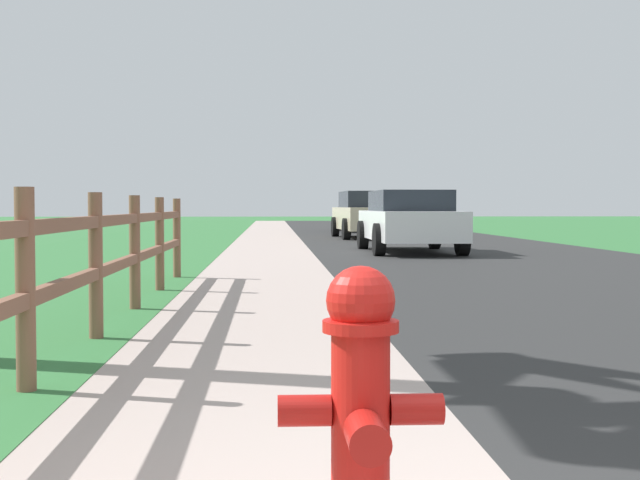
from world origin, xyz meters
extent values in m
plane|color=#306E36|center=(0.00, 25.00, 0.00)|extent=(120.00, 120.00, 0.00)
cube|color=#292929|center=(3.50, 27.00, 0.00)|extent=(7.00, 66.00, 0.01)
cube|color=#AE9B92|center=(-3.00, 27.00, 0.00)|extent=(6.00, 66.00, 0.01)
cube|color=#306E36|center=(-4.50, 27.00, 0.01)|extent=(5.00, 66.00, 0.00)
cylinder|color=red|center=(-0.64, 0.74, 0.35)|extent=(0.18, 0.18, 0.70)
cylinder|color=red|center=(-0.64, 0.74, 0.68)|extent=(0.23, 0.23, 0.03)
sphere|color=red|center=(-0.64, 0.74, 0.76)|extent=(0.21, 0.21, 0.21)
cube|color=#A91511|center=(-0.64, 0.74, 0.83)|extent=(0.04, 0.04, 0.04)
cylinder|color=#A91511|center=(-0.81, 0.74, 0.43)|extent=(0.16, 0.09, 0.09)
cylinder|color=#A91511|center=(-0.47, 0.74, 0.43)|extent=(0.16, 0.09, 0.09)
cylinder|color=#A91511|center=(-0.64, 0.55, 0.39)|extent=(0.12, 0.19, 0.12)
cylinder|color=brown|center=(-2.27, 3.13, 0.57)|extent=(0.11, 0.11, 1.15)
cylinder|color=brown|center=(-2.27, 5.11, 0.57)|extent=(0.11, 0.11, 1.15)
cylinder|color=brown|center=(-2.27, 7.10, 0.57)|extent=(0.11, 0.11, 1.15)
cylinder|color=brown|center=(-2.27, 9.09, 0.57)|extent=(0.11, 0.11, 1.15)
cylinder|color=brown|center=(-2.27, 11.08, 0.57)|extent=(0.11, 0.11, 1.15)
cube|color=brown|center=(-2.27, 5.11, 0.52)|extent=(0.07, 11.93, 0.09)
cube|color=brown|center=(-2.27, 5.11, 0.92)|extent=(0.07, 11.93, 0.09)
cube|color=white|center=(2.19, 18.01, 0.61)|extent=(1.80, 4.89, 0.64)
cube|color=#1E232B|center=(2.19, 17.97, 1.15)|extent=(1.57, 2.69, 0.46)
cylinder|color=black|center=(3.08, 16.51, 0.34)|extent=(0.23, 0.68, 0.68)
cylinder|color=black|center=(1.33, 16.49, 0.34)|extent=(0.23, 0.68, 0.68)
cylinder|color=black|center=(3.05, 19.53, 0.34)|extent=(0.23, 0.68, 0.68)
cylinder|color=black|center=(1.30, 19.52, 0.34)|extent=(0.23, 0.68, 0.68)
cube|color=#C6B793|center=(2.22, 26.77, 0.64)|extent=(2.03, 4.86, 0.71)
cube|color=#1E232B|center=(2.22, 26.97, 1.25)|extent=(1.71, 2.56, 0.52)
cylinder|color=black|center=(3.20, 25.33, 0.33)|extent=(0.25, 0.67, 0.66)
cylinder|color=black|center=(1.38, 25.25, 0.33)|extent=(0.25, 0.67, 0.66)
cylinder|color=black|center=(3.07, 28.29, 0.33)|extent=(0.25, 0.67, 0.66)
cylinder|color=black|center=(1.25, 28.21, 0.33)|extent=(0.25, 0.67, 0.66)
cube|color=black|center=(2.96, 34.15, 0.65)|extent=(2.04, 4.70, 0.71)
cube|color=#1E232B|center=(2.96, 34.13, 1.28)|extent=(1.76, 2.51, 0.56)
cylinder|color=black|center=(3.96, 32.73, 0.35)|extent=(0.24, 0.71, 0.70)
cylinder|color=black|center=(2.02, 32.69, 0.35)|extent=(0.24, 0.71, 0.70)
cylinder|color=black|center=(3.90, 35.62, 0.35)|extent=(0.24, 0.71, 0.70)
cylinder|color=black|center=(1.96, 35.57, 0.35)|extent=(0.24, 0.71, 0.70)
camera|label=1|loc=(-0.90, -1.90, 1.04)|focal=50.09mm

